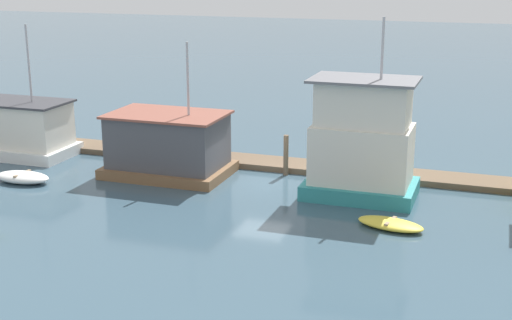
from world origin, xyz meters
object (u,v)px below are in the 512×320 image
dinghy_white (23,177)px  mooring_post_centre (286,155)px  houseboat_white (23,130)px  houseboat_brown (168,145)px  houseboat_teal (362,143)px  dinghy_yellow (390,224)px

dinghy_white → mooring_post_centre: bearing=24.5°
houseboat_white → houseboat_brown: 9.24m
houseboat_teal → dinghy_yellow: houseboat_teal is taller
houseboat_teal → dinghy_yellow: (1.96, -3.70, -2.32)m
houseboat_brown → mooring_post_centre: 5.94m
houseboat_white → houseboat_teal: houseboat_teal is taller
houseboat_brown → mooring_post_centre: (5.62, 1.85, -0.49)m
houseboat_teal → dinghy_white: bearing=-168.3°
dinghy_white → dinghy_yellow: bearing=-1.2°
houseboat_teal → houseboat_brown: bearing=178.8°
houseboat_teal → dinghy_white: size_ratio=2.84×
dinghy_yellow → mooring_post_centre: (-6.15, 5.77, 0.86)m
mooring_post_centre → houseboat_teal: bearing=-26.2°
mooring_post_centre → dinghy_white: bearing=-155.5°
dinghy_white → houseboat_white: bearing=125.1°
houseboat_teal → houseboat_white: bearing=177.1°
houseboat_white → houseboat_teal: bearing=-2.9°
dinghy_yellow → dinghy_white: bearing=178.8°
houseboat_white → dinghy_white: bearing=-54.9°
houseboat_white → houseboat_brown: (9.21, -0.75, 0.06)m
houseboat_brown → houseboat_teal: size_ratio=0.83×
houseboat_brown → houseboat_teal: (9.82, -0.21, 0.97)m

